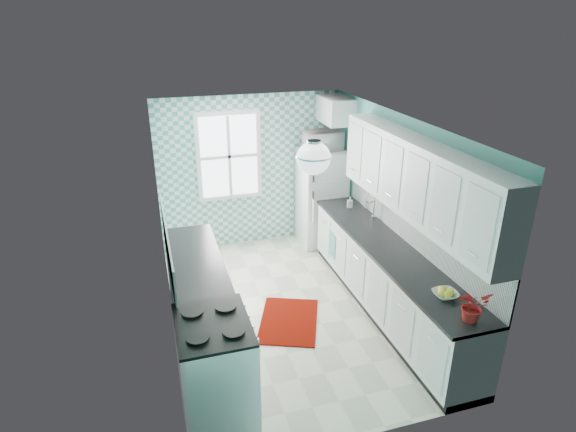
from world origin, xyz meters
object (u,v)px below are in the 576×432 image
object	(u,v)px
fruit_bowl	(445,295)
microwave	(323,141)
sink	(361,221)
fridge	(321,198)
stove	(216,367)
ceiling_light	(314,158)
potted_plant	(473,306)

from	to	relation	value
fruit_bowl	microwave	xyz separation A→B (m)	(-0.09, 3.40, 0.81)
sink	microwave	distance (m)	1.58
fridge	stove	distance (m)	4.04
ceiling_light	potted_plant	world-z (taller)	ceiling_light
sink	ceiling_light	bearing A→B (deg)	-129.71
fridge	fruit_bowl	size ratio (longest dim) A/B	6.42
ceiling_light	sink	distance (m)	2.24
ceiling_light	sink	bearing A→B (deg)	46.80
sink	fridge	bearing A→B (deg)	97.52
sink	stove	bearing A→B (deg)	-137.24
stove	microwave	bearing A→B (deg)	54.55
fruit_bowl	potted_plant	xyz separation A→B (m)	(0.00, -0.42, 0.13)
fridge	potted_plant	world-z (taller)	fridge
ceiling_light	fridge	xyz separation A→B (m)	(1.11, 2.62, -1.51)
ceiling_light	stove	bearing A→B (deg)	-150.35
ceiling_light	fruit_bowl	distance (m)	1.97
ceiling_light	fridge	world-z (taller)	ceiling_light
ceiling_light	fruit_bowl	bearing A→B (deg)	-33.10
potted_plant	sink	bearing A→B (deg)	89.92
sink	potted_plant	bearing A→B (deg)	-86.59
stove	potted_plant	size ratio (longest dim) A/B	3.18
potted_plant	ceiling_light	bearing A→B (deg)	134.95
stove	potted_plant	distance (m)	2.52
stove	fruit_bowl	xyz separation A→B (m)	(2.40, -0.10, 0.43)
fruit_bowl	microwave	size ratio (longest dim) A/B	0.44
sink	fruit_bowl	distance (m)	2.06
stove	ceiling_light	bearing A→B (deg)	29.19
sink	fruit_bowl	size ratio (longest dim) A/B	2.15
fridge	microwave	bearing A→B (deg)	57.77
sink	potted_plant	size ratio (longest dim) A/B	1.66
sink	potted_plant	xyz separation A→B (m)	(-0.00, -2.48, 0.17)
ceiling_light	fruit_bowl	world-z (taller)	ceiling_light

